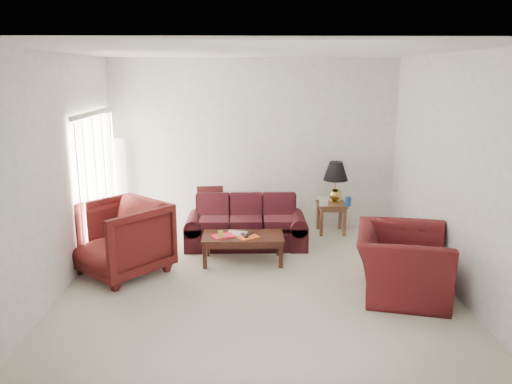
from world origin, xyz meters
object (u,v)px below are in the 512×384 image
sofa (246,222)px  armchair_right (402,263)px  floor_lamp (120,186)px  coffee_table (243,248)px  armchair_left (120,239)px  end_table (331,218)px

sofa → armchair_right: (1.96, -1.84, 0.02)m
floor_lamp → coffee_table: floor_lamp is taller
sofa → floor_lamp: size_ratio=1.15×
armchair_right → armchair_left: bearing=93.3°
armchair_left → floor_lamp: bearing=145.0°
armchair_right → coffee_table: (-2.01, 1.13, -0.21)m
sofa → end_table: size_ratio=3.64×
sofa → end_table: bearing=23.0°
armchair_left → end_table: bearing=70.9°
end_table → armchair_left: size_ratio=0.47×
coffee_table → end_table: bearing=36.5°
end_table → armchair_right: armchair_right is taller
end_table → coffee_table: (-1.54, -1.38, -0.06)m
end_table → floor_lamp: bearing=179.2°
armchair_right → coffee_table: armchair_right is taller
floor_lamp → armchair_left: bearing=-76.9°
sofa → armchair_left: 2.07m
armchair_right → coffee_table: size_ratio=1.07×
sofa → coffee_table: sofa is taller
sofa → armchair_right: size_ratio=1.52×
end_table → floor_lamp: 3.71m
floor_lamp → coffee_table: 2.63m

